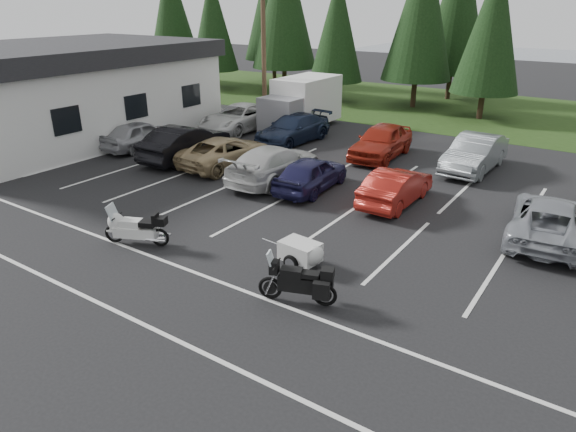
{
  "coord_description": "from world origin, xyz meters",
  "views": [
    {
      "loc": [
        8.21,
        -12.45,
        7.01
      ],
      "look_at": [
        0.13,
        -0.5,
        0.93
      ],
      "focal_mm": 32.0,
      "sensor_mm": 36.0,
      "label": 1
    }
  ],
  "objects_px": {
    "car_near_2": "(226,152)",
    "car_far_3": "(475,154)",
    "car_near_4": "(311,174)",
    "car_far_2": "(381,141)",
    "car_near_3": "(274,163)",
    "building": "(59,91)",
    "box_truck": "(298,105)",
    "car_near_0": "(141,135)",
    "car_far_0": "(239,118)",
    "utility_pole": "(264,45)",
    "car_near_6": "(550,219)",
    "touring_motorcycle": "(135,225)",
    "cargo_trailer": "(300,254)",
    "car_far_1": "(293,129)",
    "adventure_motorcycle": "(297,278)",
    "car_near_5": "(396,187)",
    "car_near_1": "(185,143)"
  },
  "relations": [
    {
      "from": "car_near_0",
      "to": "car_near_5",
      "type": "relative_size",
      "value": 1.05
    },
    {
      "from": "car_near_2",
      "to": "utility_pole",
      "type": "bearing_deg",
      "value": -63.34
    },
    {
      "from": "car_near_1",
      "to": "car_near_4",
      "type": "height_order",
      "value": "car_near_1"
    },
    {
      "from": "car_near_3",
      "to": "building",
      "type": "bearing_deg",
      "value": -0.11
    },
    {
      "from": "car_far_1",
      "to": "car_near_3",
      "type": "bearing_deg",
      "value": -59.51
    },
    {
      "from": "box_truck",
      "to": "car_far_2",
      "type": "distance_m",
      "value": 6.99
    },
    {
      "from": "car_near_5",
      "to": "car_far_0",
      "type": "height_order",
      "value": "car_far_0"
    },
    {
      "from": "car_far_3",
      "to": "touring_motorcycle",
      "type": "height_order",
      "value": "car_far_3"
    },
    {
      "from": "car_near_4",
      "to": "car_far_2",
      "type": "relative_size",
      "value": 0.86
    },
    {
      "from": "car_near_5",
      "to": "car_far_3",
      "type": "relative_size",
      "value": 0.85
    },
    {
      "from": "car_near_3",
      "to": "car_near_6",
      "type": "bearing_deg",
      "value": 179.75
    },
    {
      "from": "utility_pole",
      "to": "car_far_3",
      "type": "height_order",
      "value": "utility_pole"
    },
    {
      "from": "car_near_0",
      "to": "car_far_1",
      "type": "bearing_deg",
      "value": -136.78
    },
    {
      "from": "car_near_2",
      "to": "touring_motorcycle",
      "type": "xyz_separation_m",
      "value": [
        3.04,
        -7.83,
        -0.03
      ]
    },
    {
      "from": "car_far_0",
      "to": "car_far_2",
      "type": "xyz_separation_m",
      "value": [
        9.15,
        -0.53,
        0.05
      ]
    },
    {
      "from": "car_near_0",
      "to": "car_far_0",
      "type": "xyz_separation_m",
      "value": [
        1.64,
        5.89,
        0.03
      ]
    },
    {
      "from": "car_far_2",
      "to": "car_far_3",
      "type": "relative_size",
      "value": 0.99
    },
    {
      "from": "car_near_1",
      "to": "car_near_0",
      "type": "bearing_deg",
      "value": -5.9
    },
    {
      "from": "car_near_3",
      "to": "car_near_5",
      "type": "bearing_deg",
      "value": -177.29
    },
    {
      "from": "car_near_1",
      "to": "car_near_2",
      "type": "height_order",
      "value": "car_near_1"
    },
    {
      "from": "car_near_4",
      "to": "car_near_5",
      "type": "distance_m",
      "value": 3.43
    },
    {
      "from": "car_near_5",
      "to": "cargo_trailer",
      "type": "xyz_separation_m",
      "value": [
        -0.31,
        -6.06,
        -0.29
      ]
    },
    {
      "from": "utility_pole",
      "to": "building",
      "type": "bearing_deg",
      "value": -135.0
    },
    {
      "from": "car_far_2",
      "to": "touring_motorcycle",
      "type": "height_order",
      "value": "car_far_2"
    },
    {
      "from": "car_near_4",
      "to": "car_far_0",
      "type": "xyz_separation_m",
      "value": [
        -8.8,
        6.36,
        0.06
      ]
    },
    {
      "from": "car_near_0",
      "to": "car_far_0",
      "type": "bearing_deg",
      "value": -105.48
    },
    {
      "from": "car_near_2",
      "to": "car_near_3",
      "type": "xyz_separation_m",
      "value": [
        3.0,
        -0.44,
        0.07
      ]
    },
    {
      "from": "building",
      "to": "box_truck",
      "type": "xyz_separation_m",
      "value": [
        10.0,
        8.5,
        -1.0
      ]
    },
    {
      "from": "building",
      "to": "adventure_motorcycle",
      "type": "height_order",
      "value": "building"
    },
    {
      "from": "box_truck",
      "to": "cargo_trailer",
      "type": "xyz_separation_m",
      "value": [
        9.2,
        -13.98,
        -1.08
      ]
    },
    {
      "from": "car_far_1",
      "to": "touring_motorcycle",
      "type": "height_order",
      "value": "car_far_1"
    },
    {
      "from": "car_near_3",
      "to": "adventure_motorcycle",
      "type": "bearing_deg",
      "value": 127.88
    },
    {
      "from": "car_far_3",
      "to": "building",
      "type": "bearing_deg",
      "value": -160.94
    },
    {
      "from": "car_near_6",
      "to": "car_far_0",
      "type": "relative_size",
      "value": 0.9
    },
    {
      "from": "box_truck",
      "to": "car_near_0",
      "type": "distance_m",
      "value": 9.08
    },
    {
      "from": "car_near_4",
      "to": "car_near_0",
      "type": "bearing_deg",
      "value": -5.81
    },
    {
      "from": "car_near_0",
      "to": "car_near_1",
      "type": "relative_size",
      "value": 0.86
    },
    {
      "from": "car_near_2",
      "to": "car_far_1",
      "type": "distance_m",
      "value": 5.24
    },
    {
      "from": "box_truck",
      "to": "car_far_2",
      "type": "relative_size",
      "value": 1.2
    },
    {
      "from": "car_near_6",
      "to": "car_far_2",
      "type": "height_order",
      "value": "car_far_2"
    },
    {
      "from": "car_far_0",
      "to": "utility_pole",
      "type": "bearing_deg",
      "value": 67.11
    },
    {
      "from": "utility_pole",
      "to": "car_near_6",
      "type": "distance_m",
      "value": 18.83
    },
    {
      "from": "car_near_3",
      "to": "cargo_trailer",
      "type": "height_order",
      "value": "car_near_3"
    },
    {
      "from": "car_near_3",
      "to": "car_near_6",
      "type": "distance_m",
      "value": 10.51
    },
    {
      "from": "car_far_2",
      "to": "car_far_3",
      "type": "xyz_separation_m",
      "value": [
        4.3,
        0.39,
        -0.02
      ]
    },
    {
      "from": "car_near_2",
      "to": "car_far_3",
      "type": "relative_size",
      "value": 1.02
    },
    {
      "from": "car_far_0",
      "to": "car_far_1",
      "type": "distance_m",
      "value": 4.11
    },
    {
      "from": "car_near_4",
      "to": "car_near_6",
      "type": "height_order",
      "value": "car_near_4"
    },
    {
      "from": "building",
      "to": "car_near_0",
      "type": "xyz_separation_m",
      "value": [
        5.68,
        0.55,
        -1.73
      ]
    },
    {
      "from": "car_far_2",
      "to": "adventure_motorcycle",
      "type": "bearing_deg",
      "value": -77.08
    }
  ]
}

